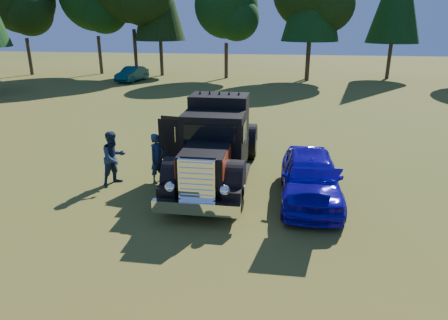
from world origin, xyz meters
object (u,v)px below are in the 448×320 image
(hotrod_coupe, at_px, (310,177))
(diamond_t_truck, at_px, (215,148))
(spectator_near, at_px, (157,158))
(spectator_far, at_px, (114,158))
(distant_teal_car, at_px, (132,74))

(hotrod_coupe, bearing_deg, diamond_t_truck, 161.87)
(diamond_t_truck, distance_m, spectator_near, 2.09)
(diamond_t_truck, height_order, hotrod_coupe, diamond_t_truck)
(diamond_t_truck, relative_size, spectator_near, 4.00)
(diamond_t_truck, bearing_deg, spectator_near, -170.50)
(diamond_t_truck, height_order, spectator_far, diamond_t_truck)
(spectator_far, bearing_deg, spectator_near, -46.43)
(distant_teal_car, bearing_deg, spectator_near, -58.31)
(hotrod_coupe, relative_size, spectator_near, 2.60)
(distant_teal_car, bearing_deg, hotrod_coupe, -49.24)
(hotrod_coupe, xyz_separation_m, spectator_far, (-6.74, 0.37, 0.17))
(spectator_near, bearing_deg, spectator_far, 129.74)
(diamond_t_truck, height_order, distant_teal_car, diamond_t_truck)
(hotrod_coupe, height_order, spectator_far, spectator_far)
(spectator_near, relative_size, distant_teal_car, 0.43)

